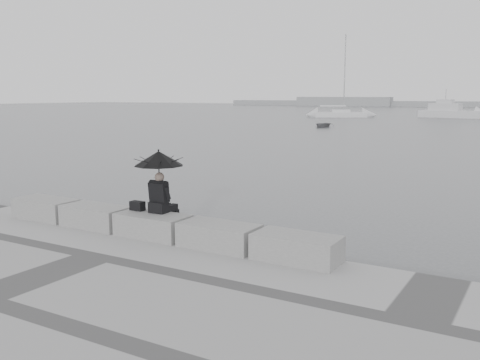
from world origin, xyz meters
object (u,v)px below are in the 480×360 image
Objects in this scene: seated_person at (159,168)px; sailboat_left at (340,114)px; dinghy at (323,125)px; motor_cruiser at (451,112)px.

seated_person is 0.11× the size of sailboat_left.
motor_cruiser is at bearing 74.10° from dinghy.
seated_person is at bearing -76.64° from motor_cruiser.
sailboat_left reaches higher than motor_cruiser.
sailboat_left is 4.06× the size of dinghy.
dinghy is at bearing -101.66° from sailboat_left.
seated_person reaches higher than dinghy.
motor_cruiser is 33.54m from dinghy.
seated_person is 79.45m from motor_cruiser.
motor_cruiser reaches higher than dinghy.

